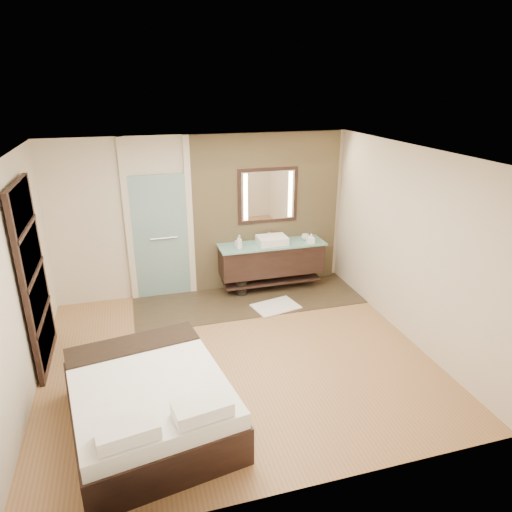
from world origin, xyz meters
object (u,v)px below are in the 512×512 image
object	(u,v)px
vanity	(271,259)
waste_bin	(241,287)
mirror_unit	(268,196)
bed	(150,402)

from	to	relation	value
vanity	waste_bin	xyz separation A→B (m)	(-0.57, -0.07, -0.45)
vanity	mirror_unit	world-z (taller)	mirror_unit
bed	mirror_unit	bearing A→B (deg)	44.82
vanity	mirror_unit	distance (m)	1.10
vanity	waste_bin	distance (m)	0.73
mirror_unit	bed	world-z (taller)	mirror_unit
vanity	bed	bearing A→B (deg)	-127.78
bed	waste_bin	world-z (taller)	bed
mirror_unit	waste_bin	bearing A→B (deg)	-151.73
waste_bin	bed	bearing A→B (deg)	-120.80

